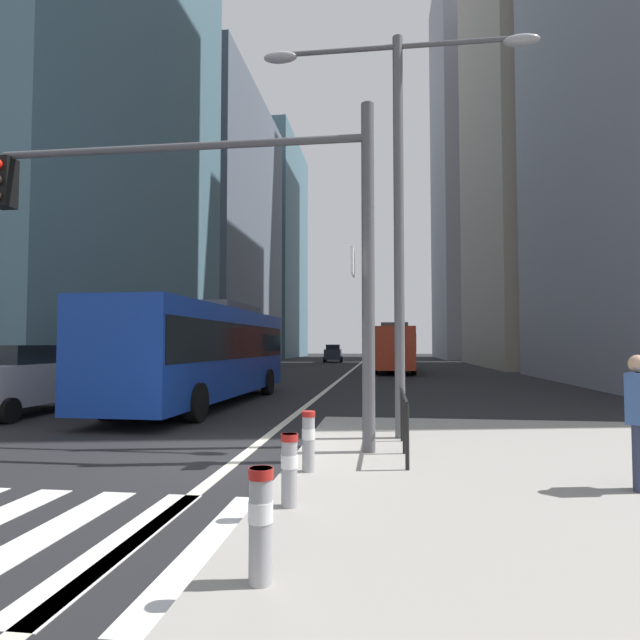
# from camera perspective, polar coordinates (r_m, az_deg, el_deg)

# --- Properties ---
(ground_plane) EXTENTS (160.00, 160.00, 0.00)m
(ground_plane) POSITION_cam_1_polar(r_m,az_deg,el_deg) (29.07, 2.27, -6.59)
(ground_plane) COLOR black
(median_island) EXTENTS (9.00, 10.00, 0.15)m
(median_island) POSITION_cam_1_polar(r_m,az_deg,el_deg) (8.66, 28.41, -15.00)
(median_island) COLOR gray
(median_island) RESTS_ON ground
(crosswalk_stripes) EXTENTS (5.85, 3.20, 0.01)m
(crosswalk_stripes) POSITION_cam_1_polar(r_m,az_deg,el_deg) (6.32, -28.71, -20.46)
(crosswalk_stripes) COLOR silver
(crosswalk_stripes) RESTS_ON ground
(lane_centre_line) EXTENTS (0.20, 80.00, 0.01)m
(lane_centre_line) POSITION_cam_1_polar(r_m,az_deg,el_deg) (39.02, 3.53, -5.59)
(lane_centre_line) COLOR beige
(lane_centre_line) RESTS_ON ground
(office_tower_left_mid) EXTENTS (11.06, 23.00, 28.61)m
(office_tower_left_mid) POSITION_cam_1_polar(r_m,az_deg,el_deg) (56.90, -12.15, 9.87)
(office_tower_left_mid) COLOR slate
(office_tower_left_mid) RESTS_ON ground
(office_tower_left_far) EXTENTS (10.46, 20.46, 33.49)m
(office_tower_left_far) POSITION_cam_1_polar(r_m,az_deg,el_deg) (81.48, -6.12, 7.75)
(office_tower_left_far) COLOR slate
(office_tower_left_far) RESTS_ON ground
(office_tower_right_mid) EXTENTS (12.01, 20.60, 41.31)m
(office_tower_right_mid) POSITION_cam_1_polar(r_m,az_deg,el_deg) (53.59, 23.59, 17.92)
(office_tower_right_mid) COLOR gray
(office_tower_right_mid) RESTS_ON ground
(office_tower_right_far) EXTENTS (13.96, 20.04, 55.35)m
(office_tower_right_far) POSITION_cam_1_polar(r_m,az_deg,el_deg) (79.23, 18.07, 16.35)
(office_tower_right_far) COLOR gray
(office_tower_right_far) RESTS_ON ground
(city_bus_blue_oncoming) EXTENTS (2.91, 11.21, 3.40)m
(city_bus_blue_oncoming) POSITION_cam_1_polar(r_m,az_deg,el_deg) (17.14, -12.69, -3.08)
(city_bus_blue_oncoming) COLOR #14389E
(city_bus_blue_oncoming) RESTS_ON ground
(sedan_white_oncoming) EXTENTS (2.05, 4.31, 1.94)m
(sedan_white_oncoming) POSITION_cam_1_polar(r_m,az_deg,el_deg) (16.72, -30.48, -5.69)
(sedan_white_oncoming) COLOR silver
(sedan_white_oncoming) RESTS_ON ground
(city_bus_red_receding) EXTENTS (2.73, 11.26, 3.40)m
(city_bus_red_receding) POSITION_cam_1_polar(r_m,az_deg,el_deg) (37.29, 8.16, -2.89)
(city_bus_red_receding) COLOR red
(city_bus_red_receding) RESTS_ON ground
(car_oncoming_mid) EXTENTS (2.20, 4.22, 1.94)m
(car_oncoming_mid) POSITION_cam_1_polar(r_m,az_deg,el_deg) (56.64, 1.47, -3.70)
(car_oncoming_mid) COLOR #232838
(car_oncoming_mid) RESTS_ON ground
(car_receding_near) EXTENTS (2.07, 4.34, 1.94)m
(car_receding_near) POSITION_cam_1_polar(r_m,az_deg,el_deg) (51.99, 8.26, -3.76)
(car_receding_near) COLOR #B2A899
(car_receding_near) RESTS_ON ground
(traffic_signal_gantry) EXTENTS (7.15, 0.65, 6.00)m
(traffic_signal_gantry) POSITION_cam_1_polar(r_m,az_deg,el_deg) (9.43, -9.88, 10.80)
(traffic_signal_gantry) COLOR #515156
(traffic_signal_gantry) RESTS_ON median_island
(street_lamp_post) EXTENTS (5.50, 0.32, 8.00)m
(street_lamp_post) POSITION_cam_1_polar(r_m,az_deg,el_deg) (10.69, 8.71, 15.39)
(street_lamp_post) COLOR #56565B
(street_lamp_post) RESTS_ON median_island
(bollard_front) EXTENTS (0.20, 0.20, 0.87)m
(bollard_front) POSITION_cam_1_polar(r_m,az_deg,el_deg) (4.22, -6.61, -21.09)
(bollard_front) COLOR #99999E
(bollard_front) RESTS_ON median_island
(bollard_left) EXTENTS (0.20, 0.20, 0.81)m
(bollard_left) POSITION_cam_1_polar(r_m,az_deg,el_deg) (5.99, -3.42, -15.86)
(bollard_left) COLOR #99999E
(bollard_left) RESTS_ON median_island
(bollard_right) EXTENTS (0.20, 0.20, 0.86)m
(bollard_right) POSITION_cam_1_polar(r_m,az_deg,el_deg) (7.54, -1.29, -12.94)
(bollard_right) COLOR #99999E
(bollard_right) RESTS_ON median_island
(pedestrian_railing) EXTENTS (0.06, 3.41, 0.98)m
(pedestrian_railing) POSITION_cam_1_polar(r_m,az_deg,el_deg) (9.35, 9.20, -9.55)
(pedestrian_railing) COLOR black
(pedestrian_railing) RESTS_ON median_island
(pedestrian_waiting) EXTENTS (0.42, 0.45, 1.68)m
(pedestrian_waiting) POSITION_cam_1_polar(r_m,az_deg,el_deg) (7.64, 31.94, -8.94)
(pedestrian_waiting) COLOR #2D334C
(pedestrian_waiting) RESTS_ON median_island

